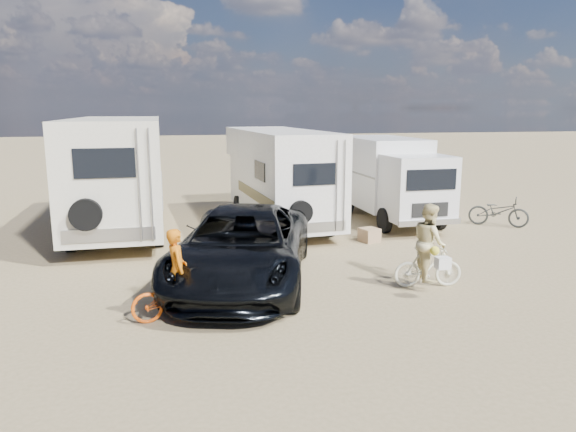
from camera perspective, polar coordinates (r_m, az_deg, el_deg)
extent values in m
plane|color=#957F58|center=(11.79, 3.80, -8.00)|extent=(140.00, 140.00, 0.00)
imported|color=black|center=(12.17, -4.86, -3.26)|extent=(4.33, 6.57, 1.68)
imported|color=#D54B0A|center=(10.39, -11.55, -8.25)|extent=(1.81, 0.89, 0.91)
imported|color=beige|center=(12.33, 14.60, -5.25)|extent=(1.55, 0.62, 0.91)
imported|color=#C15C0B|center=(10.29, -11.62, -6.55)|extent=(0.46, 0.62, 1.56)
imported|color=beige|center=(12.23, 14.69, -3.48)|extent=(0.75, 0.90, 1.70)
imported|color=#292B29|center=(19.36, 21.37, 0.46)|extent=(1.94, 1.67, 1.01)
cube|color=#1C4F84|center=(13.87, -2.11, -4.12)|extent=(0.53, 0.40, 0.41)
cube|color=#957454|center=(16.18, 8.60, -2.00)|extent=(0.64, 0.64, 0.40)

